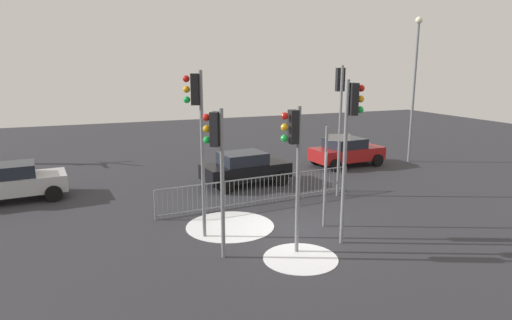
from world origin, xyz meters
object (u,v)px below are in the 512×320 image
at_px(direction_sign_post, 327,172).
at_px(car_silver_far, 12,182).
at_px(car_red_mid, 346,151).
at_px(traffic_light_foreground_left, 217,150).
at_px(traffic_light_mid_right, 351,126).
at_px(street_lamp, 415,77).
at_px(car_black_near, 245,168).
at_px(traffic_light_mid_left, 340,102).
at_px(traffic_light_rear_left, 197,118).
at_px(traffic_light_rear_right, 293,147).

distance_m(direction_sign_post, car_silver_far, 12.16).
xyz_separation_m(direction_sign_post, car_red_mid, (5.55, 7.36, -1.08)).
height_order(traffic_light_foreground_left, traffic_light_mid_right, traffic_light_mid_right).
distance_m(traffic_light_mid_right, street_lamp, 12.60).
height_order(traffic_light_foreground_left, car_black_near, traffic_light_foreground_left).
distance_m(traffic_light_mid_left, traffic_light_rear_left, 6.71).
relative_size(traffic_light_foreground_left, car_black_near, 1.04).
relative_size(traffic_light_mid_right, traffic_light_mid_left, 0.93).
relative_size(traffic_light_rear_right, car_red_mid, 1.06).
xyz_separation_m(traffic_light_foreground_left, traffic_light_mid_right, (3.84, -0.43, 0.50)).
bearing_deg(traffic_light_rear_left, traffic_light_foreground_left, -154.67).
xyz_separation_m(direction_sign_post, street_lamp, (9.28, 6.90, 2.75)).
distance_m(direction_sign_post, street_lamp, 11.89).
bearing_deg(car_silver_far, traffic_light_foreground_left, -58.53).
relative_size(traffic_light_rear_left, car_red_mid, 1.29).
bearing_deg(street_lamp, direction_sign_post, -143.36).
relative_size(traffic_light_mid_left, car_silver_far, 1.32).
distance_m(direction_sign_post, car_black_near, 5.89).
height_order(traffic_light_rear_left, car_silver_far, traffic_light_rear_left).
relative_size(traffic_light_mid_right, traffic_light_rear_right, 1.16).
distance_m(traffic_light_rear_left, street_lamp, 14.77).
bearing_deg(car_red_mid, direction_sign_post, -131.37).
relative_size(traffic_light_rear_right, traffic_light_mid_left, 0.80).
relative_size(car_silver_far, street_lamp, 0.52).
bearing_deg(car_silver_far, traffic_light_mid_right, -45.95).
bearing_deg(street_lamp, car_red_mid, 172.97).
bearing_deg(traffic_light_mid_right, direction_sign_post, 179.75).
xyz_separation_m(traffic_light_rear_right, traffic_light_mid_left, (4.19, 4.41, 0.75)).
xyz_separation_m(traffic_light_mid_right, traffic_light_rear_left, (-3.94, 2.05, 0.17)).
relative_size(traffic_light_mid_right, street_lamp, 0.63).
height_order(traffic_light_rear_right, traffic_light_rear_left, traffic_light_rear_left).
xyz_separation_m(car_silver_far, car_red_mid, (15.48, 0.43, 0.00)).
relative_size(direction_sign_post, street_lamp, 0.43).
height_order(traffic_light_mid_right, car_black_near, traffic_light_mid_right).
bearing_deg(street_lamp, traffic_light_mid_left, -150.77).
relative_size(traffic_light_foreground_left, car_silver_far, 1.04).
bearing_deg(car_black_near, traffic_light_mid_left, -49.76).
bearing_deg(car_silver_far, traffic_light_rear_left, -52.58).
height_order(traffic_light_rear_right, street_lamp, street_lamp).
height_order(car_black_near, car_red_mid, same).
distance_m(traffic_light_foreground_left, car_silver_far, 10.15).
bearing_deg(traffic_light_mid_left, traffic_light_rear_left, -151.22).
xyz_separation_m(traffic_light_foreground_left, traffic_light_rear_right, (2.01, -0.49, 0.02)).
height_order(traffic_light_mid_left, traffic_light_rear_left, traffic_light_mid_left).
height_order(car_silver_far, car_red_mid, same).
height_order(traffic_light_rear_right, car_black_near, traffic_light_rear_right).
bearing_deg(traffic_light_rear_left, car_red_mid, -33.45).
bearing_deg(traffic_light_mid_left, street_lamp, 37.90).
distance_m(traffic_light_mid_right, car_black_near, 7.68).
bearing_deg(car_red_mid, car_silver_far, 177.23).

